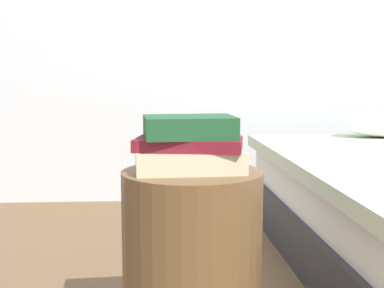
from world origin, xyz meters
TOP-DOWN VIEW (x-y plane):
  - side_table at (0.00, 0.00)m, footprint 0.39×0.39m
  - book_cream at (-0.01, 0.00)m, footprint 0.30×0.19m
  - book_maroon at (-0.01, 0.00)m, footprint 0.31×0.20m
  - book_forest at (-0.01, 0.01)m, footprint 0.26×0.19m

SIDE VIEW (x-z plane):
  - side_table at x=0.00m, z-range 0.00..0.55m
  - book_cream at x=-0.01m, z-range 0.55..0.61m
  - book_maroon at x=-0.01m, z-range 0.61..0.64m
  - book_forest at x=-0.01m, z-range 0.64..0.70m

